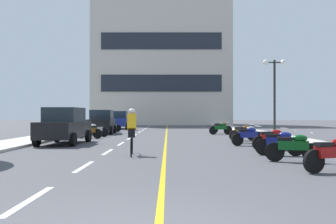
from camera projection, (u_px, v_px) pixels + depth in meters
name	position (u px, v px, depth m)	size (l,w,h in m)	color
ground_plane	(162.00, 136.00, 25.19)	(140.00, 140.00, 0.00)	#47474C
curb_left	(71.00, 133.00, 28.18)	(2.40, 72.00, 0.12)	#B7B2A8
curb_right	(255.00, 133.00, 28.19)	(2.40, 72.00, 0.12)	#B7B2A8
lane_dash_0	(29.00, 200.00, 6.19)	(0.14, 2.20, 0.01)	silver
lane_dash_1	(84.00, 166.00, 10.19)	(0.14, 2.20, 0.01)	silver
lane_dash_2	(107.00, 152.00, 14.19)	(0.14, 2.20, 0.01)	silver
lane_dash_3	(121.00, 144.00, 18.19)	(0.14, 2.20, 0.01)	silver
lane_dash_4	(129.00, 138.00, 22.19)	(0.14, 2.20, 0.01)	silver
lane_dash_5	(135.00, 135.00, 26.18)	(0.14, 2.20, 0.01)	silver
lane_dash_6	(139.00, 132.00, 30.18)	(0.14, 2.20, 0.01)	silver
lane_dash_7	(143.00, 130.00, 34.18)	(0.14, 2.20, 0.01)	silver
lane_dash_8	(145.00, 128.00, 38.18)	(0.14, 2.20, 0.01)	silver
lane_dash_9	(147.00, 127.00, 42.18)	(0.14, 2.20, 0.01)	silver
lane_dash_10	(149.00, 126.00, 46.18)	(0.14, 2.20, 0.01)	silver
lane_dash_11	(151.00, 125.00, 50.18)	(0.14, 2.20, 0.01)	silver
centre_line_yellow	(166.00, 133.00, 28.19)	(0.12, 66.00, 0.01)	gold
office_building	(162.00, 60.00, 53.72)	(19.58, 9.06, 19.21)	beige
street_lamp_mid	(274.00, 80.00, 22.92)	(1.46, 0.36, 4.85)	black
parked_car_near	(64.00, 126.00, 18.05)	(2.02, 4.25, 1.82)	black
parked_car_mid	(102.00, 122.00, 27.74)	(2.08, 4.28, 1.82)	black
parked_car_far	(119.00, 120.00, 37.07)	(2.06, 4.27, 1.82)	black
motorcycle_1	(332.00, 154.00, 9.18)	(1.64, 0.79, 0.92)	black
motorcycle_2	(293.00, 147.00, 11.15)	(1.67, 0.70, 0.92)	black
motorcycle_3	(279.00, 142.00, 12.90)	(1.67, 0.70, 0.92)	black
motorcycle_4	(272.00, 139.00, 14.85)	(1.69, 0.60, 0.92)	black
motorcycle_5	(248.00, 136.00, 17.14)	(1.66, 0.74, 0.92)	black
motorcycle_6	(247.00, 134.00, 18.73)	(1.70, 0.60, 0.92)	black
motorcycle_7	(243.00, 132.00, 20.36)	(1.65, 0.75, 0.92)	black
motorcycle_8	(89.00, 131.00, 22.19)	(1.67, 0.69, 0.92)	black
motorcycle_9	(96.00, 130.00, 23.87)	(1.70, 0.60, 0.92)	black
motorcycle_10	(220.00, 128.00, 26.58)	(1.70, 0.60, 0.92)	black
motorcycle_11	(221.00, 127.00, 28.38)	(1.64, 0.80, 0.92)	black
motorcycle_12	(111.00, 126.00, 30.77)	(1.70, 0.60, 0.92)	black
cyclist_rider	(131.00, 131.00, 13.10)	(0.42, 1.77, 1.71)	black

